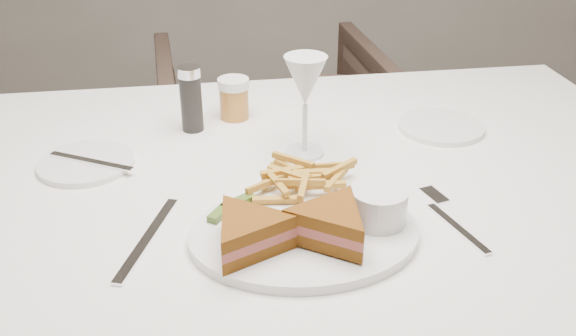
{
  "coord_description": "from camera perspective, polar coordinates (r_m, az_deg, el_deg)",
  "views": [
    {
      "loc": [
        -0.1,
        -0.54,
        1.26
      ],
      "look_at": [
        -0.08,
        0.31,
        0.8
      ],
      "focal_mm": 40.0,
      "sensor_mm": 36.0,
      "label": 1
    }
  ],
  "objects": [
    {
      "name": "chair_far",
      "position": [
        2.07,
        -1.26,
        2.67
      ],
      "size": [
        0.8,
        0.76,
        0.72
      ],
      "primitive_type": "imported",
      "rotation": [
        0.0,
        0.0,
        3.31
      ],
      "color": "#47342B",
      "rests_on": "ground"
    },
    {
      "name": "table_setting",
      "position": [
        0.96,
        0.44,
        -0.98
      ],
      "size": [
        0.79,
        0.59,
        0.18
      ],
      "color": "white",
      "rests_on": "table"
    }
  ]
}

